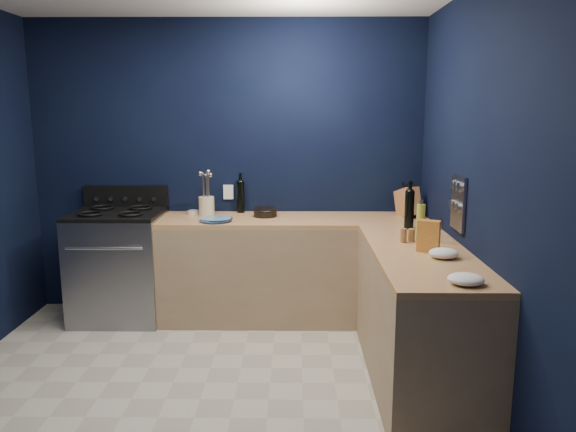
{
  "coord_description": "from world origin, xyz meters",
  "views": [
    {
      "loc": [
        0.6,
        -3.26,
        1.82
      ],
      "look_at": [
        0.55,
        1.0,
        1.0
      ],
      "focal_mm": 34.75,
      "sensor_mm": 36.0,
      "label": 1
    }
  ],
  "objects_px": {
    "knife_block": "(408,203)",
    "crouton_bag": "(428,236)",
    "gas_range": "(120,267)",
    "utensil_crock": "(207,206)",
    "plate_stack": "(216,220)"
  },
  "relations": [
    {
      "from": "gas_range",
      "to": "utensil_crock",
      "type": "height_order",
      "value": "utensil_crock"
    },
    {
      "from": "knife_block",
      "to": "crouton_bag",
      "type": "relative_size",
      "value": 1.14
    },
    {
      "from": "plate_stack",
      "to": "crouton_bag",
      "type": "distance_m",
      "value": 1.82
    },
    {
      "from": "plate_stack",
      "to": "utensil_crock",
      "type": "distance_m",
      "value": 0.3
    },
    {
      "from": "plate_stack",
      "to": "utensil_crock",
      "type": "bearing_deg",
      "value": 113.52
    },
    {
      "from": "crouton_bag",
      "to": "gas_range",
      "type": "bearing_deg",
      "value": 179.05
    },
    {
      "from": "plate_stack",
      "to": "knife_block",
      "type": "bearing_deg",
      "value": 8.97
    },
    {
      "from": "plate_stack",
      "to": "gas_range",
      "type": "bearing_deg",
      "value": 170.23
    },
    {
      "from": "utensil_crock",
      "to": "knife_block",
      "type": "relative_size",
      "value": 0.7
    },
    {
      "from": "utensil_crock",
      "to": "knife_block",
      "type": "distance_m",
      "value": 1.76
    },
    {
      "from": "knife_block",
      "to": "plate_stack",
      "type": "bearing_deg",
      "value": 169.37
    },
    {
      "from": "gas_range",
      "to": "crouton_bag",
      "type": "bearing_deg",
      "value": -25.24
    },
    {
      "from": "gas_range",
      "to": "knife_block",
      "type": "xyz_separation_m",
      "value": [
        2.52,
        0.11,
        0.56
      ]
    },
    {
      "from": "utensil_crock",
      "to": "gas_range",
      "type": "bearing_deg",
      "value": -171.42
    },
    {
      "from": "gas_range",
      "to": "plate_stack",
      "type": "xyz_separation_m",
      "value": [
        0.88,
        -0.15,
        0.46
      ]
    }
  ]
}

